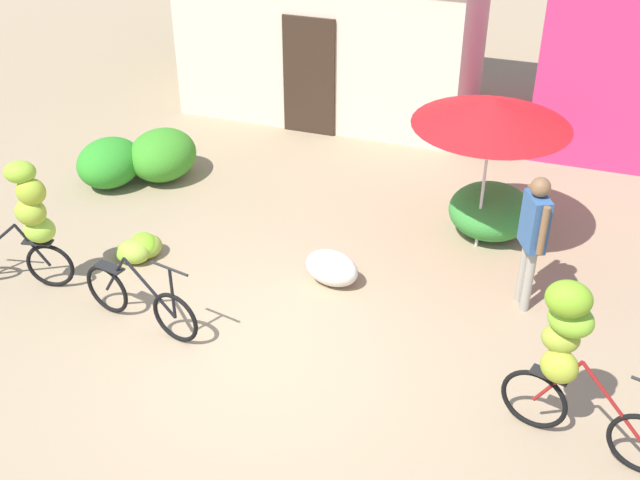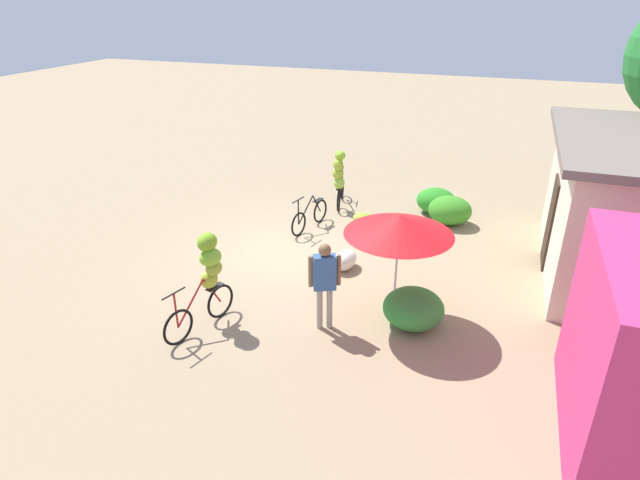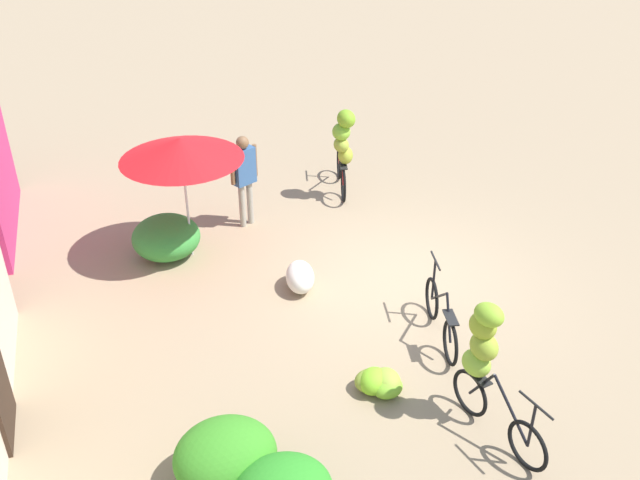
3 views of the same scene
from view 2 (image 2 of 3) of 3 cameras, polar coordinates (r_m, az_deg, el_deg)
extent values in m
plane|color=#998263|center=(12.61, -3.55, -1.37)|extent=(60.00, 60.00, 0.00)
cube|color=beige|center=(12.81, 30.09, 2.52)|extent=(4.97, 2.81, 2.86)
cube|color=#332319|center=(12.75, 23.48, 1.72)|extent=(0.90, 0.06, 2.00)
ellipsoid|color=#2D8C25|center=(15.07, 12.36, 4.15)|extent=(0.91, 1.07, 0.71)
ellipsoid|color=#398B23|center=(14.42, 13.78, 3.11)|extent=(0.99, 1.14, 0.76)
ellipsoid|color=#348835|center=(9.98, 10.00, -7.24)|extent=(1.13, 1.13, 0.70)
cylinder|color=beige|center=(9.79, 8.17, -3.30)|extent=(0.04, 0.04, 2.03)
cone|color=red|center=(9.38, 8.51, 1.61)|extent=(1.96, 1.96, 0.35)
torus|color=black|center=(15.80, 2.40, 5.53)|extent=(0.60, 0.17, 0.61)
torus|color=black|center=(14.89, 2.01, 4.26)|extent=(0.60, 0.17, 0.61)
cylinder|color=black|center=(14.95, 2.10, 5.48)|extent=(0.37, 0.11, 0.57)
cylinder|color=black|center=(15.41, 2.30, 6.10)|extent=(0.65, 0.17, 0.58)
cylinder|color=black|center=(15.60, 2.44, 7.65)|extent=(0.50, 0.13, 0.03)
cylinder|color=black|center=(15.70, 2.42, 6.58)|extent=(0.04, 0.04, 0.61)
cube|color=black|center=(14.86, 2.07, 5.59)|extent=(0.38, 0.21, 0.02)
ellipsoid|color=#91BD38|center=(14.75, 2.08, 6.15)|extent=(0.44, 0.39, 0.33)
ellipsoid|color=#8FA72F|center=(14.71, 1.96, 7.18)|extent=(0.41, 0.34, 0.33)
ellipsoid|color=#91A82B|center=(14.57, 1.98, 8.10)|extent=(0.42, 0.38, 0.33)
ellipsoid|color=#86B62C|center=(14.60, 2.17, 9.07)|extent=(0.44, 0.40, 0.26)
torus|color=black|center=(13.33, -2.31, 1.70)|extent=(0.62, 0.18, 0.63)
torus|color=black|center=(14.13, 0.02, 3.13)|extent=(0.62, 0.18, 0.63)
cylinder|color=black|center=(13.88, -0.37, 3.94)|extent=(0.39, 0.12, 0.57)
cylinder|color=black|center=(13.48, -1.54, 3.26)|extent=(0.68, 0.18, 0.58)
cylinder|color=black|center=(13.09, -2.36, 4.32)|extent=(0.50, 0.14, 0.03)
cylinder|color=black|center=(13.21, -2.33, 3.00)|extent=(0.04, 0.04, 0.65)
cube|color=black|center=(13.92, -0.20, 4.30)|extent=(0.38, 0.21, 0.02)
torus|color=black|center=(9.69, -14.99, -9.04)|extent=(0.66, 0.22, 0.67)
torus|color=black|center=(10.25, -10.65, -6.48)|extent=(0.66, 0.22, 0.67)
cylinder|color=maroon|center=(9.98, -11.53, -5.34)|extent=(0.39, 0.14, 0.67)
cylinder|color=maroon|center=(9.69, -13.71, -6.59)|extent=(0.68, 0.22, 0.67)
cylinder|color=black|center=(9.33, -15.46, -5.56)|extent=(0.49, 0.16, 0.03)
cylinder|color=maroon|center=(9.50, -15.22, -7.34)|extent=(0.04, 0.04, 0.69)
cube|color=black|center=(10.01, -11.23, -4.96)|extent=(0.38, 0.23, 0.02)
ellipsoid|color=#9AA82F|center=(9.90, -11.82, -4.17)|extent=(0.41, 0.36, 0.34)
ellipsoid|color=#8FA132|center=(9.76, -11.33, -2.97)|extent=(0.35, 0.28, 0.28)
ellipsoid|color=#7FB82F|center=(9.62, -11.69, -1.83)|extent=(0.52, 0.47, 0.31)
ellipsoid|color=#75A723|center=(9.59, -12.03, -0.22)|extent=(0.41, 0.33, 0.34)
ellipsoid|color=#7AC225|center=(14.06, 4.88, 2.24)|extent=(0.56, 0.56, 0.32)
ellipsoid|color=#91B138|center=(14.14, 4.31, 2.36)|extent=(0.46, 0.40, 0.30)
ellipsoid|color=#7AB92C|center=(14.22, 4.48, 2.38)|extent=(0.40, 0.45, 0.26)
ellipsoid|color=olive|center=(14.02, 4.93, 2.06)|extent=(0.40, 0.46, 0.27)
ellipsoid|color=silver|center=(11.79, 2.71, -2.15)|extent=(0.78, 0.58, 0.44)
cylinder|color=gray|center=(9.74, 1.02, -7.29)|extent=(0.11, 0.11, 0.83)
cylinder|color=gray|center=(9.72, -0.04, -7.35)|extent=(0.11, 0.11, 0.83)
cube|color=#33598C|center=(9.35, 0.51, -3.49)|extent=(0.36, 0.45, 0.66)
cylinder|color=brown|center=(9.36, 2.03, -3.24)|extent=(0.08, 0.08, 0.59)
cylinder|color=brown|center=(9.31, -1.02, -3.40)|extent=(0.08, 0.08, 0.59)
sphere|color=brown|center=(9.14, 0.52, -1.08)|extent=(0.22, 0.22, 0.22)
camera|label=1|loc=(13.05, -38.03, 20.63)|focal=44.54mm
camera|label=3|loc=(18.82, 20.53, 25.88)|focal=39.67mm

